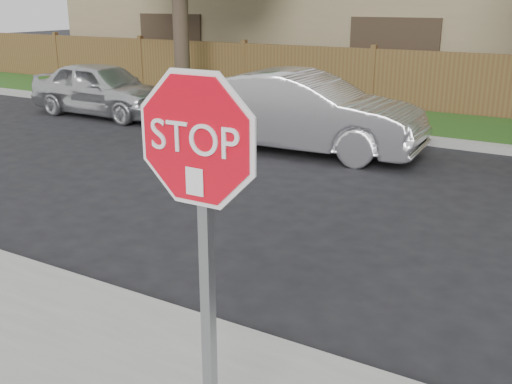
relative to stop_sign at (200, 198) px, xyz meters
The scene contains 5 objects.
ground 2.37m from the stop_sign, 80.72° to the left, with size 90.00×90.00×0.00m, color black.
far_curb 9.79m from the stop_sign, 88.56° to the left, with size 70.00×0.30×0.15m, color gray.
stop_sign is the anchor object (origin of this frame).
sedan_far_left 12.69m from the stop_sign, 137.29° to the left, with size 1.60×3.97×1.35m, color silver.
sedan_left 8.53m from the stop_sign, 112.82° to the left, with size 1.62×4.65×1.53m, color silver.
Camera 1 is at (1.56, -3.92, 2.84)m, focal length 42.00 mm.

